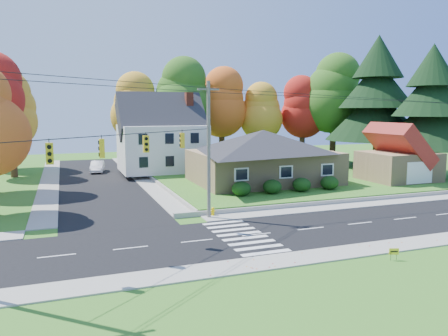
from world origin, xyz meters
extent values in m
plane|color=#3D7923|center=(0.00, 0.00, 0.00)|extent=(120.00, 120.00, 0.00)
cube|color=black|center=(0.00, 0.00, 0.01)|extent=(90.00, 8.00, 0.02)
cube|color=black|center=(-8.00, 26.00, 0.01)|extent=(8.00, 44.00, 0.02)
cube|color=#9C9A90|center=(0.00, 5.00, 0.04)|extent=(90.00, 2.00, 0.08)
cube|color=#9C9A90|center=(0.00, -5.00, 0.04)|extent=(90.00, 2.00, 0.08)
cube|color=#3D7923|center=(13.00, 21.00, 0.25)|extent=(30.00, 30.00, 0.50)
cube|color=tan|center=(8.00, 16.00, 2.10)|extent=(14.00, 10.00, 3.20)
pyramid|color=#26262B|center=(8.00, 16.00, 4.80)|extent=(14.60, 10.60, 2.20)
cube|color=silver|center=(0.00, 28.00, 3.30)|extent=(10.00, 8.00, 5.60)
pyramid|color=#26262B|center=(0.00, 28.00, 7.30)|extent=(10.40, 8.40, 2.40)
cube|color=brown|center=(3.50, 28.00, 5.30)|extent=(0.90, 0.90, 9.60)
cube|color=tan|center=(22.00, 12.00, 2.00)|extent=(7.00, 6.00, 3.00)
pyramid|color=maroon|center=(22.00, 12.00, 4.30)|extent=(7.30, 6.30, 1.60)
cube|color=silver|center=(22.00, 8.95, 1.70)|extent=(3.20, 0.10, 2.20)
ellipsoid|color=#163A10|center=(3.00, 9.80, 1.14)|extent=(1.70, 1.70, 1.27)
ellipsoid|color=#163A10|center=(6.00, 9.80, 1.14)|extent=(1.70, 1.70, 1.27)
ellipsoid|color=#163A10|center=(9.00, 9.80, 1.14)|extent=(1.70, 1.70, 1.27)
ellipsoid|color=#163A10|center=(12.00, 9.80, 1.14)|extent=(1.70, 1.70, 1.27)
cylinder|color=#666059|center=(-1.50, 5.20, 5.00)|extent=(0.26, 0.26, 10.00)
cube|color=#666059|center=(-1.50, 5.20, 9.40)|extent=(1.60, 0.12, 0.12)
cube|color=gold|center=(-12.00, -3.20, 5.95)|extent=(0.34, 0.26, 1.00)
cube|color=gold|center=(-9.50, -1.20, 5.95)|extent=(0.26, 0.34, 1.00)
cube|color=gold|center=(-6.80, 0.95, 5.95)|extent=(0.34, 0.26, 1.00)
cube|color=gold|center=(-4.00, 3.20, 5.95)|extent=(0.26, 0.34, 1.00)
cylinder|color=black|center=(-8.00, 0.00, 6.60)|extent=(13.02, 10.43, 0.04)
cylinder|color=#3F2A19|center=(-2.00, 34.00, 3.20)|extent=(0.80, 0.80, 5.40)
sphere|color=gold|center=(-2.00, 34.00, 7.10)|extent=(6.72, 6.72, 6.72)
sphere|color=gold|center=(-2.00, 34.00, 8.78)|extent=(5.91, 5.91, 5.91)
sphere|color=gold|center=(-2.00, 34.00, 10.46)|extent=(5.11, 5.11, 5.11)
cylinder|color=#3F2A19|center=(4.00, 33.00, 3.65)|extent=(0.86, 0.86, 6.30)
sphere|color=#32641B|center=(4.00, 33.00, 8.20)|extent=(7.84, 7.84, 7.84)
sphere|color=#32641B|center=(4.00, 33.00, 10.16)|extent=(6.90, 6.90, 6.90)
sphere|color=#32641B|center=(4.00, 33.00, 12.12)|extent=(5.96, 5.96, 5.96)
cylinder|color=#3F2A19|center=(10.00, 34.00, 3.43)|extent=(0.83, 0.83, 5.85)
sphere|color=#DA5A1E|center=(10.00, 34.00, 7.65)|extent=(7.28, 7.28, 7.28)
sphere|color=#DA5A1E|center=(10.00, 34.00, 9.47)|extent=(6.41, 6.41, 6.41)
sphere|color=#DA5A1E|center=(10.00, 34.00, 11.29)|extent=(5.53, 5.53, 5.53)
cylinder|color=#3F2A19|center=(16.00, 33.00, 2.98)|extent=(0.77, 0.77, 4.95)
sphere|color=gold|center=(16.00, 33.00, 6.55)|extent=(6.16, 6.16, 6.16)
sphere|color=gold|center=(16.00, 33.00, 8.09)|extent=(5.42, 5.42, 5.42)
sphere|color=gold|center=(16.00, 33.00, 9.63)|extent=(4.68, 4.68, 4.68)
cylinder|color=#3F2A19|center=(22.00, 32.00, 3.20)|extent=(0.80, 0.80, 5.40)
sphere|color=#AA1C15|center=(22.00, 32.00, 7.10)|extent=(6.72, 6.72, 6.72)
sphere|color=#AA1C15|center=(22.00, 32.00, 8.78)|extent=(5.91, 5.91, 5.91)
sphere|color=#AA1C15|center=(22.00, 32.00, 10.46)|extent=(5.11, 5.11, 5.11)
cylinder|color=#3F2A19|center=(26.00, 30.00, 3.88)|extent=(0.89, 0.89, 6.75)
sphere|color=#32641B|center=(26.00, 30.00, 8.75)|extent=(8.40, 8.40, 8.40)
sphere|color=#32641B|center=(26.00, 30.00, 10.85)|extent=(7.39, 7.39, 7.39)
sphere|color=#32641B|center=(26.00, 30.00, 12.95)|extent=(6.38, 6.38, 6.38)
cylinder|color=#3F2A19|center=(27.00, 22.00, 1.94)|extent=(0.40, 0.40, 2.88)
cone|color=black|center=(27.00, 22.00, 7.38)|extent=(12.80, 12.80, 6.72)
cone|color=black|center=(27.00, 22.00, 11.22)|extent=(9.60, 9.60, 6.08)
cone|color=black|center=(27.00, 22.00, 14.74)|extent=(6.40, 6.40, 5.44)
cylinder|color=#3F2A19|center=(28.00, 14.00, 1.76)|extent=(0.40, 0.40, 2.52)
cone|color=black|center=(28.00, 14.00, 6.52)|extent=(11.20, 11.20, 5.88)
cone|color=black|center=(28.00, 14.00, 9.88)|extent=(8.40, 8.40, 5.32)
cone|color=black|center=(28.00, 14.00, 12.96)|extent=(5.60, 5.60, 4.76)
cylinder|color=#3F2A19|center=(-17.00, 32.00, 2.70)|extent=(0.80, 0.80, 5.40)
sphere|color=gold|center=(-17.00, 32.00, 6.60)|extent=(6.72, 6.72, 6.72)
sphere|color=gold|center=(-17.00, 32.00, 8.28)|extent=(5.91, 5.91, 5.91)
sphere|color=gold|center=(-17.00, 32.00, 9.96)|extent=(5.11, 5.11, 5.11)
cylinder|color=#3F2A19|center=(-19.00, 40.00, 3.15)|extent=(0.86, 0.86, 6.30)
sphere|color=#32641B|center=(-19.00, 40.00, 7.70)|extent=(7.84, 7.84, 7.84)
imported|color=white|center=(-7.42, 32.80, 0.73)|extent=(2.16, 4.48, 1.42)
cylinder|color=#FFD504|center=(-1.04, 5.64, 0.04)|extent=(0.31, 0.31, 0.09)
cylinder|color=#FFD504|center=(-1.04, 5.64, 0.30)|extent=(0.21, 0.21, 0.47)
sphere|color=#FFD504|center=(-1.04, 5.64, 0.58)|extent=(0.22, 0.22, 0.22)
cylinder|color=#FFD504|center=(-1.04, 5.64, 0.39)|extent=(0.39, 0.11, 0.10)
cylinder|color=black|center=(4.66, -6.90, 0.22)|extent=(0.02, 0.02, 0.44)
cylinder|color=black|center=(5.04, -6.90, 0.22)|extent=(0.02, 0.02, 0.44)
cube|color=yellow|center=(4.85, -6.90, 0.48)|extent=(0.51, 0.20, 0.35)
camera|label=1|loc=(-11.39, -24.76, 7.96)|focal=35.00mm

